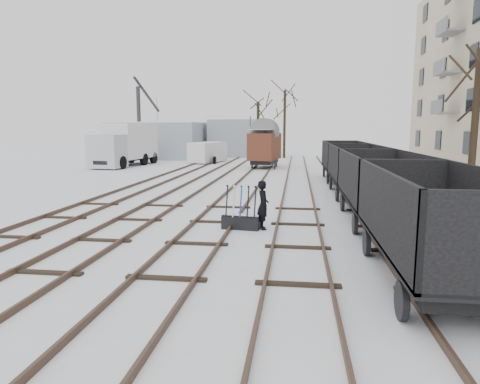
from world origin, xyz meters
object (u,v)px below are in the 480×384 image
Objects in this scene: lorry at (125,144)px; worker at (263,205)px; box_van_wagon at (265,146)px; panel_van at (208,152)px; crane at (140,138)px; freight_wagon_a at (436,241)px; ground_frame at (241,221)px.

worker is at bearing -50.92° from lorry.
panel_van is at bearing 150.25° from box_van_wagon.
box_van_wagon reaches higher than worker.
lorry reaches higher than box_van_wagon.
panel_van is at bearing -10.86° from crane.
worker is at bearing 131.78° from freight_wagon_a.
box_van_wagon is 0.92× the size of panel_van.
ground_frame is 34.78m from crane.
crane reaches higher than lorry.
box_van_wagon is at bearing 102.01° from freight_wagon_a.
box_van_wagon is at bearing 100.05° from ground_frame.
panel_van is (-11.88, 32.24, 0.09)m from freight_wagon_a.
lorry is at bearing 16.69° from worker.
freight_wagon_a is at bearing -51.88° from panel_van.
box_van_wagon is at bearing -20.32° from panel_van.
box_van_wagon is (-0.91, 22.89, 1.65)m from ground_frame.
lorry reaches higher than worker.
lorry is 0.97× the size of crane.
lorry is (-12.72, 0.14, 0.03)m from box_van_wagon.
ground_frame is at bearing -79.27° from box_van_wagon.
lorry is (-14.37, 22.94, 1.13)m from worker.
panel_van is 0.57× the size of crane.
freight_wagon_a is 1.24× the size of panel_van.
freight_wagon_a is at bearing -48.29° from crane.
ground_frame is at bearing 137.10° from freight_wagon_a.
ground_frame is 0.30× the size of panel_van.
panel_van reaches higher than ground_frame.
worker is at bearing -77.38° from box_van_wagon.
ground_frame is 28.51m from panel_van.
crane reaches higher than freight_wagon_a.
lorry reaches higher than freight_wagon_a.
lorry is at bearing 123.90° from freight_wagon_a.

